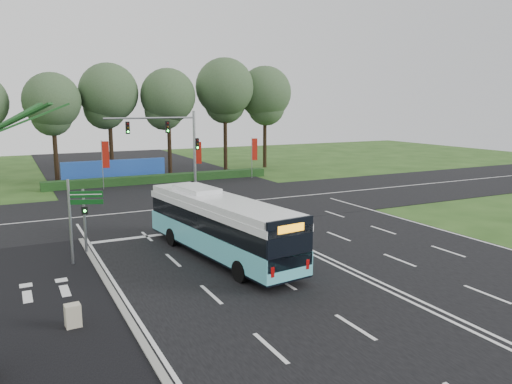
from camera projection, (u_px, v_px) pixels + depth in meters
ground at (289, 244)px, 27.34m from camera, size 120.00×120.00×0.00m
road_main at (289, 244)px, 27.34m from camera, size 20.00×120.00×0.04m
road_cross at (209, 205)px, 37.88m from camera, size 120.00×14.00×0.05m
bike_path at (49, 303)px, 19.14m from camera, size 5.00×18.00×0.06m
kerb_strip at (112, 292)px, 20.21m from camera, size 0.25×18.00×0.12m
city_bus at (220, 225)px, 24.72m from camera, size 3.85×11.62×3.27m
pedestrian_signal at (85, 219)px, 25.22m from camera, size 0.29×0.41×3.37m
street_sign at (77, 212)px, 23.41m from camera, size 1.53×0.63×4.14m
utility_cabinet at (73, 316)px, 17.03m from camera, size 0.54×0.46×0.85m
banner_flag_left at (105, 158)px, 44.35m from camera, size 0.64×0.21×4.45m
banner_flag_mid at (198, 155)px, 49.15m from camera, size 0.57×0.24×4.03m
banner_flag_right at (254, 152)px, 51.51m from camera, size 0.62×0.16×4.21m
traffic_light_gantry at (175, 137)px, 44.64m from camera, size 8.41×0.28×7.00m
hedge at (162, 179)px, 48.81m from camera, size 22.00×1.20×0.80m
blue_hoarding at (115, 171)px, 49.10m from camera, size 10.00×0.30×2.20m
eucalyptus_row at (126, 94)px, 52.10m from camera, size 41.33×8.06×12.82m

